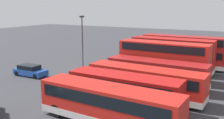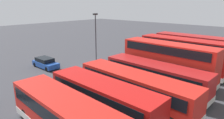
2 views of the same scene
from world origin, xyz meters
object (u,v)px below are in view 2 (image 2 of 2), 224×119
at_px(bus_single_deck_far_end, 69,119).
at_px(car_small_green, 45,63).
at_px(bus_double_decker_second, 197,51).
at_px(bus_single_deck_near_end, 199,52).
at_px(lamp_post_tall, 96,34).
at_px(bus_double_decker_third, 182,55).
at_px(bus_double_decker_fourth, 168,61).
at_px(bus_single_deck_sixth, 134,88).
at_px(bus_single_deck_seventh, 103,98).
at_px(bus_single_deck_fifth, 155,76).

distance_m(bus_single_deck_far_end, car_small_green, 17.23).
distance_m(bus_double_decker_second, car_small_green, 21.44).
relative_size(bus_single_deck_near_end, lamp_post_tall, 1.55).
distance_m(bus_double_decker_third, bus_double_decker_fourth, 3.98).
relative_size(bus_single_deck_near_end, bus_single_deck_sixth, 0.99).
bearing_deg(bus_double_decker_third, bus_double_decker_second, 169.69).
distance_m(bus_single_deck_near_end, car_small_green, 23.31).
bearing_deg(bus_double_decker_third, lamp_post_tall, -69.49).
height_order(bus_double_decker_fourth, bus_single_deck_seventh, bus_double_decker_fourth).
distance_m(bus_single_deck_seventh, lamp_post_tall, 15.65).
relative_size(bus_double_decker_third, bus_single_deck_fifth, 0.98).
bearing_deg(bus_single_deck_near_end, bus_single_deck_far_end, 1.42).
height_order(bus_double_decker_third, bus_single_deck_sixth, bus_double_decker_third).
height_order(bus_double_decker_second, bus_single_deck_seventh, bus_double_decker_second).
bearing_deg(car_small_green, bus_single_deck_far_end, 65.09).
bearing_deg(car_small_green, bus_single_deck_fifth, 102.29).
bearing_deg(bus_double_decker_fourth, bus_single_deck_sixth, 4.17).
distance_m(bus_double_decker_second, bus_single_deck_far_end, 21.63).
bearing_deg(bus_single_deck_far_end, bus_single_deck_sixth, 178.50).
distance_m(car_small_green, lamp_post_tall, 8.31).
xyz_separation_m(bus_single_deck_sixth, car_small_green, (-0.36, -15.79, -0.92)).
distance_m(bus_single_deck_far_end, lamp_post_tall, 18.44).
bearing_deg(bus_single_deck_seventh, bus_double_decker_second, 177.96).
bearing_deg(bus_single_deck_seventh, bus_double_decker_fourth, 179.50).
xyz_separation_m(car_small_green, lamp_post_tall, (-6.49, 3.63, 3.71)).
relative_size(bus_double_decker_second, bus_double_decker_third, 1.08).
height_order(bus_single_deck_fifth, bus_single_deck_far_end, same).
distance_m(bus_double_decker_fourth, bus_single_deck_fifth, 3.54).
height_order(bus_single_deck_near_end, bus_double_decker_fourth, bus_double_decker_fourth).
xyz_separation_m(bus_single_deck_near_end, bus_double_decker_fourth, (11.01, 0.28, 0.83)).
bearing_deg(bus_single_deck_sixth, bus_double_decker_fourth, -175.83).
height_order(bus_double_decker_second, bus_single_deck_fifth, bus_double_decker_second).
xyz_separation_m(bus_double_decker_fourth, car_small_green, (6.83, -15.27, -1.75)).
bearing_deg(car_small_green, bus_double_decker_fourth, 114.09).
bearing_deg(bus_single_deck_near_end, bus_double_decker_second, 13.44).
relative_size(bus_single_deck_fifth, car_small_green, 2.54).
bearing_deg(bus_single_deck_fifth, bus_single_deck_near_end, -177.43).
height_order(bus_double_decker_fourth, car_small_green, bus_double_decker_fourth).
relative_size(bus_single_deck_fifth, lamp_post_tall, 1.50).
relative_size(bus_double_decker_third, bus_double_decker_fourth, 1.01).
distance_m(bus_double_decker_second, bus_single_deck_fifth, 10.99).
bearing_deg(bus_single_deck_far_end, bus_double_decker_second, 179.45).
height_order(bus_single_deck_near_end, bus_single_deck_fifth, same).
bearing_deg(bus_double_decker_third, car_small_green, -54.53).
distance_m(bus_double_decker_fourth, bus_single_deck_sixth, 7.25).
xyz_separation_m(bus_double_decker_fourth, bus_single_deck_far_end, (14.07, 0.34, -0.83)).
xyz_separation_m(bus_double_decker_second, lamp_post_tall, (7.87, -12.19, 1.96)).
height_order(bus_single_deck_far_end, car_small_green, bus_single_deck_far_end).
height_order(bus_single_deck_near_end, lamp_post_tall, lamp_post_tall).
bearing_deg(bus_double_decker_fourth, car_small_green, -65.91).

